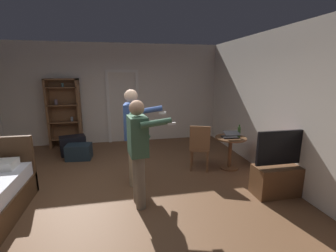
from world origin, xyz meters
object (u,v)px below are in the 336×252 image
at_px(bottle_on_table, 239,132).
at_px(suitcase_dark, 73,145).
at_px(tv_flatscreen, 280,175).
at_px(wooden_chair, 200,146).
at_px(person_blue_shirt, 139,147).
at_px(suitcase_small, 79,152).
at_px(laptop, 230,136).
at_px(person_striped_shirt, 133,131).
at_px(side_table, 230,147).
at_px(bookshelf, 64,111).

bearing_deg(bottle_on_table, suitcase_dark, 154.83).
bearing_deg(tv_flatscreen, wooden_chair, 129.02).
xyz_separation_m(tv_flatscreen, person_blue_shirt, (-2.38, 0.16, 0.61)).
xyz_separation_m(person_blue_shirt, suitcase_small, (-1.27, 2.30, -0.77)).
bearing_deg(laptop, person_striped_shirt, -173.28).
bearing_deg(suitcase_dark, suitcase_small, -79.53).
xyz_separation_m(person_blue_shirt, suitcase_dark, (-1.47, 2.70, -0.72)).
relative_size(person_striped_shirt, suitcase_dark, 2.92).
relative_size(side_table, suitcase_small, 1.22).
bearing_deg(person_striped_shirt, suitcase_dark, 126.77).
xyz_separation_m(bookshelf, tv_flatscreen, (4.15, -3.61, -0.68)).
bearing_deg(tv_flatscreen, side_table, 105.49).
relative_size(laptop, person_striped_shirt, 0.20).
bearing_deg(wooden_chair, laptop, -7.21).
height_order(side_table, suitcase_small, side_table).
relative_size(side_table, person_blue_shirt, 0.42).
bearing_deg(wooden_chair, suitcase_dark, 150.59).
relative_size(wooden_chair, person_striped_shirt, 0.56).
bearing_deg(wooden_chair, side_table, -3.25).
height_order(tv_flatscreen, person_blue_shirt, person_blue_shirt).
distance_m(tv_flatscreen, person_striped_shirt, 2.68).
height_order(tv_flatscreen, suitcase_dark, tv_flatscreen).
height_order(person_blue_shirt, person_striped_shirt, person_striped_shirt).
distance_m(side_table, suitcase_dark, 3.89).
distance_m(person_blue_shirt, suitcase_small, 2.74).
height_order(side_table, suitcase_dark, side_table).
bearing_deg(person_blue_shirt, bottle_on_table, 24.11).
relative_size(bottle_on_table, wooden_chair, 0.29).
bearing_deg(person_striped_shirt, tv_flatscreen, -21.05).
distance_m(bookshelf, laptop, 4.50).
distance_m(bookshelf, suitcase_dark, 1.13).
height_order(bookshelf, person_striped_shirt, bookshelf).
height_order(tv_flatscreen, suitcase_small, tv_flatscreen).
distance_m(bottle_on_table, suitcase_dark, 4.08).
distance_m(laptop, person_striped_shirt, 2.08).
relative_size(bookshelf, laptop, 5.32).
bearing_deg(side_table, laptop, -128.41).
bearing_deg(wooden_chair, person_striped_shirt, -167.04).
bearing_deg(laptop, suitcase_small, 158.61).
bearing_deg(suitcase_small, bottle_on_table, -16.52).
distance_m(tv_flatscreen, wooden_chair, 1.62).
bearing_deg(tv_flatscreen, person_striped_shirt, 158.95).
bearing_deg(person_blue_shirt, bookshelf, 117.06).
height_order(bottle_on_table, person_blue_shirt, person_blue_shirt).
distance_m(wooden_chair, suitcase_dark, 3.27).
distance_m(side_table, person_blue_shirt, 2.35).
relative_size(tv_flatscreen, person_striped_shirt, 0.64).
xyz_separation_m(side_table, bottle_on_table, (0.14, -0.08, 0.35)).
distance_m(laptop, suitcase_dark, 3.90).
relative_size(laptop, bottle_on_table, 1.23).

